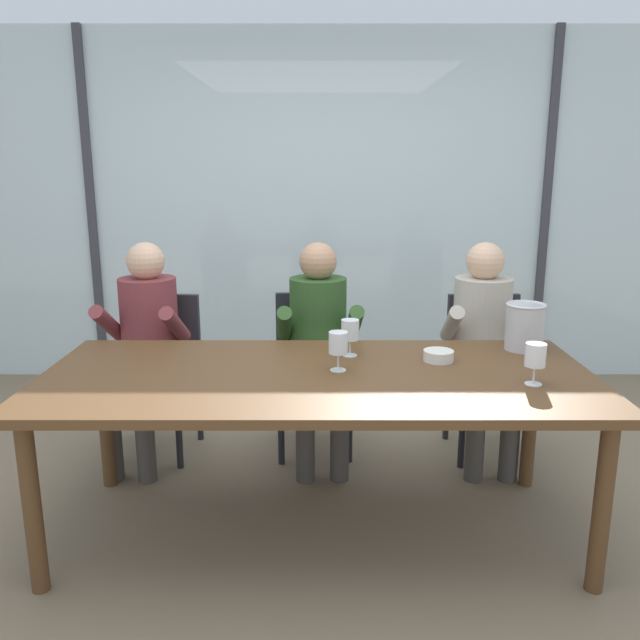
# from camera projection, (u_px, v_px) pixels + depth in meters

# --- Properties ---
(ground) EXTENTS (14.00, 14.00, 0.00)m
(ground) POSITION_uv_depth(u_px,v_px,m) (320.00, 439.00, 3.92)
(ground) COLOR #847056
(window_glass_panel) EXTENTS (7.58, 0.03, 2.60)m
(window_glass_panel) POSITION_uv_depth(u_px,v_px,m) (321.00, 210.00, 4.84)
(window_glass_panel) COLOR silver
(window_glass_panel) RESTS_ON ground
(window_mullion_left) EXTENTS (0.06, 0.06, 2.60)m
(window_mullion_left) POSITION_uv_depth(u_px,v_px,m) (95.00, 210.00, 4.83)
(window_mullion_left) COLOR #38383D
(window_mullion_left) RESTS_ON ground
(window_mullion_right) EXTENTS (0.06, 0.06, 2.60)m
(window_mullion_right) POSITION_uv_depth(u_px,v_px,m) (548.00, 210.00, 4.81)
(window_mullion_right) COLOR #38383D
(window_mullion_right) RESTS_ON ground
(hillside_vineyard) EXTENTS (13.58, 2.40, 2.06)m
(hillside_vineyard) POSITION_uv_depth(u_px,v_px,m) (322.00, 209.00, 9.11)
(hillside_vineyard) COLOR #477A38
(hillside_vineyard) RESTS_ON ground
(dining_table) EXTENTS (2.38, 1.06, 0.76)m
(dining_table) POSITION_uv_depth(u_px,v_px,m) (320.00, 387.00, 2.79)
(dining_table) COLOR brown
(dining_table) RESTS_ON ground
(chair_near_curtain) EXTENTS (0.49, 0.49, 0.90)m
(chair_near_curtain) POSITION_uv_depth(u_px,v_px,m) (163.00, 360.00, 3.73)
(chair_near_curtain) COLOR #232328
(chair_near_curtain) RESTS_ON ground
(chair_left_of_center) EXTENTS (0.47, 0.47, 0.90)m
(chair_left_of_center) POSITION_uv_depth(u_px,v_px,m) (314.00, 358.00, 3.76)
(chair_left_of_center) COLOR #232328
(chair_left_of_center) RESTS_ON ground
(chair_center) EXTENTS (0.45, 0.45, 0.90)m
(chair_center) POSITION_uv_depth(u_px,v_px,m) (488.00, 361.00, 3.71)
(chair_center) COLOR #232328
(chair_center) RESTS_ON ground
(person_maroon_top) EXTENTS (0.49, 0.63, 1.22)m
(person_maroon_top) POSITION_uv_depth(u_px,v_px,m) (148.00, 337.00, 3.57)
(person_maroon_top) COLOR brown
(person_maroon_top) RESTS_ON ground
(person_olive_shirt) EXTENTS (0.48, 0.62, 1.22)m
(person_olive_shirt) POSITION_uv_depth(u_px,v_px,m) (321.00, 337.00, 3.56)
(person_olive_shirt) COLOR #2D5123
(person_olive_shirt) RESTS_ON ground
(person_beige_jumper) EXTENTS (0.47, 0.62, 1.22)m
(person_beige_jumper) POSITION_uv_depth(u_px,v_px,m) (486.00, 337.00, 3.56)
(person_beige_jumper) COLOR #B7AD9E
(person_beige_jumper) RESTS_ON ground
(ice_bucket_primary) EXTENTS (0.19, 0.19, 0.23)m
(ice_bucket_primary) POSITION_uv_depth(u_px,v_px,m) (527.00, 326.00, 3.09)
(ice_bucket_primary) COLOR #B7B7BC
(ice_bucket_primary) RESTS_ON dining_table
(tasting_bowl) EXTENTS (0.14, 0.14, 0.05)m
(tasting_bowl) POSITION_uv_depth(u_px,v_px,m) (441.00, 356.00, 2.93)
(tasting_bowl) COLOR silver
(tasting_bowl) RESTS_ON dining_table
(wine_glass_by_left_taster) EXTENTS (0.08, 0.08, 0.17)m
(wine_glass_by_left_taster) POSITION_uv_depth(u_px,v_px,m) (340.00, 345.00, 2.77)
(wine_glass_by_left_taster) COLOR silver
(wine_glass_by_left_taster) RESTS_ON dining_table
(wine_glass_near_bucket) EXTENTS (0.08, 0.08, 0.17)m
(wine_glass_near_bucket) POSITION_uv_depth(u_px,v_px,m) (538.00, 357.00, 2.59)
(wine_glass_near_bucket) COLOR silver
(wine_glass_near_bucket) RESTS_ON dining_table
(wine_glass_center_pour) EXTENTS (0.08, 0.08, 0.17)m
(wine_glass_center_pour) POSITION_uv_depth(u_px,v_px,m) (352.00, 332.00, 2.99)
(wine_glass_center_pour) COLOR silver
(wine_glass_center_pour) RESTS_ON dining_table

